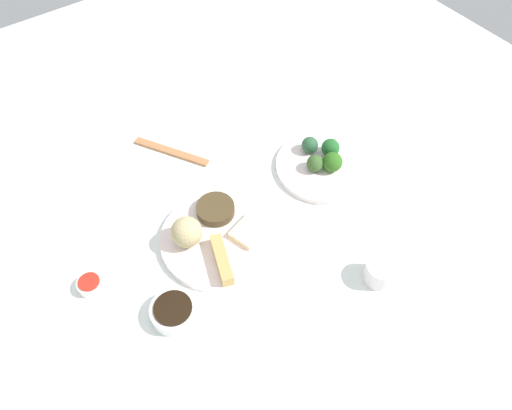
{
  "coord_description": "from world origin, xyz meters",
  "views": [
    {
      "loc": [
        -0.53,
        0.33,
        0.95
      ],
      "look_at": [
        0.01,
        -0.06,
        0.06
      ],
      "focal_mm": 34.43,
      "sensor_mm": 36.0,
      "label": 1
    }
  ],
  "objects": [
    {
      "name": "soy_sauce_bowl_liquid",
      "position": [
        -0.1,
        0.22,
        0.05
      ],
      "size": [
        0.08,
        0.08,
        0.0
      ],
      "primitive_type": "cylinder",
      "color": "black",
      "rests_on": "soy_sauce_bowl"
    },
    {
      "name": "chopsticks_pair",
      "position": [
        0.3,
        -0.0,
        0.02
      ],
      "size": [
        0.19,
        0.12,
        0.01
      ],
      "primitive_type": "cube",
      "rotation": [
        0.0,
        0.0,
        0.55
      ],
      "color": "#AE7044",
      "rests_on": "tabletop"
    },
    {
      "name": "tabletop",
      "position": [
        0.0,
        0.0,
        0.01
      ],
      "size": [
        2.2,
        2.2,
        0.02
      ],
      "primitive_type": "cube",
      "color": "white",
      "rests_on": "ground"
    },
    {
      "name": "teacup",
      "position": [
        -0.28,
        -0.18,
        0.05
      ],
      "size": [
        0.07,
        0.07,
        0.05
      ],
      "primitive_type": "cylinder",
      "color": "white",
      "rests_on": "tabletop"
    },
    {
      "name": "broccoli_floret_1",
      "position": [
        0.05,
        -0.32,
        0.06
      ],
      "size": [
        0.05,
        0.05,
        0.05
      ],
      "primitive_type": "sphere",
      "color": "#1F5E27",
      "rests_on": "broccoli_plate"
    },
    {
      "name": "sauce_ramekin_sweet_and_sour",
      "position": [
        0.06,
        0.33,
        0.03
      ],
      "size": [
        0.05,
        0.05,
        0.02
      ],
      "primitive_type": "cylinder",
      "color": "white",
      "rests_on": "tabletop"
    },
    {
      "name": "sauce_ramekin_sweet_and_sour_liquid",
      "position": [
        0.06,
        0.33,
        0.04
      ],
      "size": [
        0.04,
        0.04,
        0.0
      ],
      "primitive_type": "cylinder",
      "color": "red",
      "rests_on": "sauce_ramekin_sweet_and_sour"
    },
    {
      "name": "crab_rangoon_wonton",
      "position": [
        -0.03,
        -0.01,
        0.04
      ],
      "size": [
        0.08,
        0.09,
        0.02
      ],
      "primitive_type": "cube",
      "rotation": [
        0.0,
        0.0,
        0.29
      ],
      "color": "beige",
      "rests_on": "main_plate"
    },
    {
      "name": "spring_roll",
      "position": [
        -0.06,
        0.08,
        0.05
      ],
      "size": [
        0.12,
        0.06,
        0.03
      ],
      "primitive_type": "cube",
      "rotation": [
        0.0,
        0.0,
        2.81
      ],
      "color": "tan",
      "rests_on": "main_plate"
    },
    {
      "name": "rice_scoop",
      "position": [
        0.03,
        0.11,
        0.07
      ],
      "size": [
        0.07,
        0.07,
        0.07
      ],
      "primitive_type": "sphere",
      "color": "tan",
      "rests_on": "main_plate"
    },
    {
      "name": "stir_fry_heap",
      "position": [
        0.06,
        0.02,
        0.05
      ],
      "size": [
        0.09,
        0.09,
        0.02
      ],
      "primitive_type": "cylinder",
      "color": "#46371F",
      "rests_on": "main_plate"
    },
    {
      "name": "broccoli_floret_2",
      "position": [
        0.03,
        -0.26,
        0.05
      ],
      "size": [
        0.04,
        0.04,
        0.04
      ],
      "primitive_type": "sphere",
      "color": "#355827",
      "rests_on": "broccoli_plate"
    },
    {
      "name": "soy_sauce_bowl",
      "position": [
        -0.1,
        0.22,
        0.04
      ],
      "size": [
        0.09,
        0.09,
        0.03
      ],
      "primitive_type": "cylinder",
      "color": "white",
      "rests_on": "tabletop"
    },
    {
      "name": "broccoli_plate",
      "position": [
        0.03,
        -0.28,
        0.03
      ],
      "size": [
        0.24,
        0.24,
        0.01
      ],
      "primitive_type": "cylinder",
      "color": "white",
      "rests_on": "tabletop"
    },
    {
      "name": "broccoli_floret_3",
      "position": [
        0.09,
        -0.28,
        0.05
      ],
      "size": [
        0.04,
        0.04,
        0.04
      ],
      "primitive_type": "sphere",
      "color": "#2B5737",
      "rests_on": "broccoli_plate"
    },
    {
      "name": "broccoli_floret_0",
      "position": [
        0.01,
        -0.29,
        0.06
      ],
      "size": [
        0.05,
        0.05,
        0.05
      ],
      "primitive_type": "sphere",
      "color": "#2C621A",
      "rests_on": "broccoli_plate"
    },
    {
      "name": "main_plate",
      "position": [
        -0.0,
        0.05,
        0.03
      ],
      "size": [
        0.26,
        0.26,
        0.02
      ],
      "primitive_type": "cylinder",
      "color": "white",
      "rests_on": "tabletop"
    }
  ]
}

